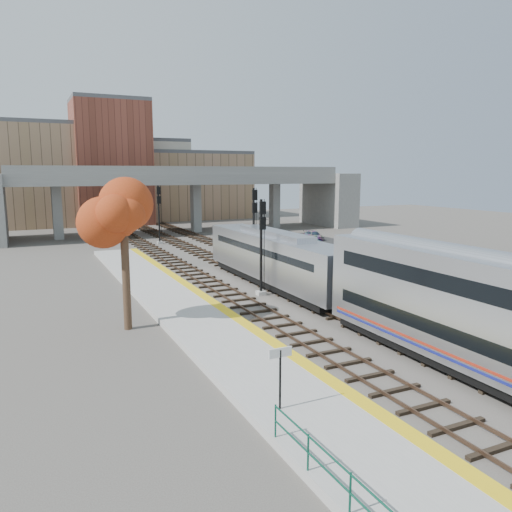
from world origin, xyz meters
name	(u,v)px	position (x,y,z in m)	size (l,w,h in m)	color
ground	(321,316)	(0.00, 0.00, 0.00)	(160.00, 160.00, 0.00)	#47423D
platform	(210,328)	(-7.25, 0.00, 0.17)	(4.50, 60.00, 0.35)	#9E9E99
yellow_strip	(241,321)	(-5.35, 0.00, 0.35)	(0.70, 60.00, 0.01)	yellow
tracks	(250,275)	(0.93, 12.50, 0.08)	(10.70, 95.00, 0.25)	black
overpass	(182,192)	(4.92, 45.00, 5.81)	(54.00, 12.00, 9.50)	slate
buildings_far	(127,177)	(1.26, 66.57, 7.88)	(43.00, 21.00, 20.60)	#9B765A
parking_lot	(294,243)	(14.00, 28.00, 0.02)	(14.00, 18.00, 0.04)	black
locomotive	(275,258)	(1.00, 8.20, 2.28)	(3.02, 19.05, 4.10)	#A8AAB2
signal_mast_near	(261,249)	(-1.10, 6.17, 3.36)	(0.60, 0.64, 6.85)	#9E9E99
signal_mast_mid	(254,228)	(3.00, 16.22, 3.66)	(0.60, 0.64, 7.29)	#9E9E99
signal_mast_far	(159,215)	(-1.10, 34.80, 3.55)	(0.60, 0.64, 7.13)	#9E9E99
station_sign	(280,365)	(-8.36, -10.34, 1.98)	(0.90, 0.08, 2.27)	black
tree	(123,215)	(-11.27, 2.37, 6.42)	(3.60, 3.60, 8.65)	#382619
car_a	(281,246)	(9.84, 23.61, 0.61)	(1.34, 3.32, 1.13)	#99999E
car_b	(288,237)	(13.95, 29.66, 0.69)	(1.38, 3.95, 1.30)	#99999E
car_c	(314,235)	(18.01, 29.97, 0.58)	(1.52, 3.74, 1.08)	#99999E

